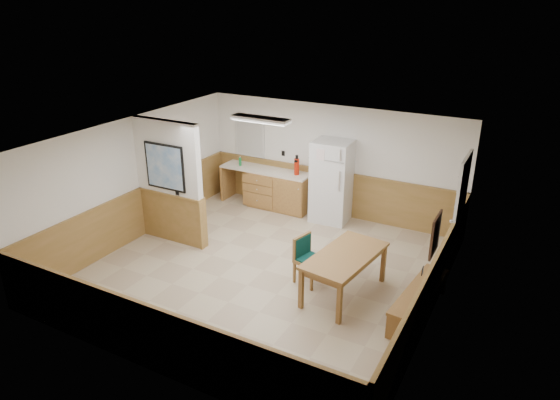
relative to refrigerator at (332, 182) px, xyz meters
The scene contains 20 objects.
ground 2.79m from the refrigerator, 93.98° to the right, with size 6.00×6.00×0.00m, color tan.
ceiling 3.08m from the refrigerator, 93.98° to the right, with size 6.00×6.00×0.02m, color white.
back_wall 0.54m from the refrigerator, 116.33° to the left, with size 6.00×0.02×2.50m, color white.
right_wall 3.87m from the refrigerator, 43.03° to the right, with size 0.02×6.00×2.50m, color white.
left_wall 4.14m from the refrigerator, 140.44° to the right, with size 0.02×6.00×2.50m, color white.
wainscot_back 0.57m from the refrigerator, 117.61° to the left, with size 6.00×0.04×1.00m, color #A17640.
wainscot_right 3.86m from the refrigerator, 43.24° to the right, with size 0.04×6.00×1.00m, color #A17640.
wainscot_left 4.13m from the refrigerator, 140.26° to the right, with size 0.04×6.00×1.00m, color #A17640.
partition_wall 3.46m from the refrigerator, 134.98° to the right, with size 1.50×0.20×2.50m.
kitchen_counter 1.46m from the refrigerator, behind, with size 2.20×0.61×1.00m.
exterior_door 2.88m from the refrigerator, 14.70° to the right, with size 0.07×1.02×2.15m.
kitchen_window 2.40m from the refrigerator, behind, with size 0.80×0.04×1.00m.
wall_painting 4.09m from the refrigerator, 46.47° to the right, with size 0.04×0.50×0.60m.
fluorescent_fixture 2.26m from the refrigerator, 126.47° to the right, with size 1.20×0.30×0.09m.
refrigerator is the anchor object (origin of this frame).
dining_table 3.01m from the refrigerator, 62.71° to the right, with size 1.04×1.73×0.75m.
dining_bench 3.77m from the refrigerator, 45.46° to the right, with size 0.56×1.75×0.45m.
dining_chair 2.69m from the refrigerator, 76.13° to the right, with size 0.70×0.55×0.85m.
fire_extinguisher 0.90m from the refrigerator, behind, with size 0.12×0.12×0.46m.
soap_bottle 2.36m from the refrigerator, behind, with size 0.06×0.06×0.20m, color #18853B.
Camera 1 is at (4.03, -6.85, 4.66)m, focal length 32.00 mm.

